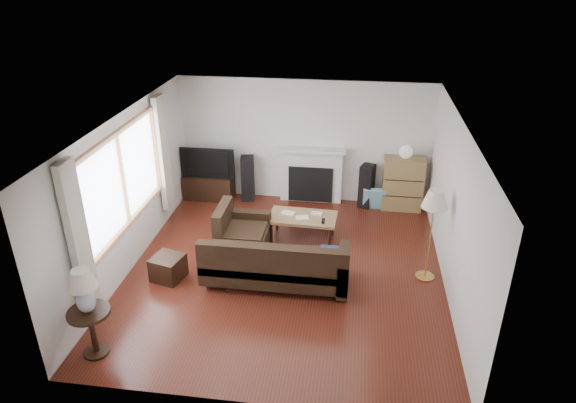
# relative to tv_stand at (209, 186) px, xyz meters

# --- Properties ---
(room) EXTENTS (5.10, 5.60, 2.54)m
(room) POSITION_rel_tv_stand_xyz_m (1.96, -2.49, 1.00)
(room) COLOR #511D12
(room) RESTS_ON ground
(window) EXTENTS (0.12, 2.74, 1.54)m
(window) POSITION_rel_tv_stand_xyz_m (-0.49, -2.69, 1.30)
(window) COLOR brown
(window) RESTS_ON room
(curtain_near) EXTENTS (0.10, 0.35, 2.10)m
(curtain_near) POSITION_rel_tv_stand_xyz_m (-0.44, -4.21, 1.15)
(curtain_near) COLOR beige
(curtain_near) RESTS_ON room
(curtain_far) EXTENTS (0.10, 0.35, 2.10)m
(curtain_far) POSITION_rel_tv_stand_xyz_m (-0.44, -1.17, 1.15)
(curtain_far) COLOR beige
(curtain_far) RESTS_ON room
(fireplace) EXTENTS (1.40, 0.26, 1.15)m
(fireplace) POSITION_rel_tv_stand_xyz_m (2.11, 0.15, 0.32)
(fireplace) COLOR white
(fireplace) RESTS_ON room
(tv_stand) EXTENTS (1.02, 0.46, 0.51)m
(tv_stand) POSITION_rel_tv_stand_xyz_m (0.00, 0.00, 0.00)
(tv_stand) COLOR black
(tv_stand) RESTS_ON ground
(television) EXTENTS (1.10, 0.14, 0.63)m
(television) POSITION_rel_tv_stand_xyz_m (0.04, 0.00, 0.57)
(television) COLOR black
(television) RESTS_ON tv_stand
(speaker_left) EXTENTS (0.30, 0.35, 0.93)m
(speaker_left) POSITION_rel_tv_stand_xyz_m (0.82, 0.06, 0.21)
(speaker_left) COLOR black
(speaker_left) RESTS_ON ground
(speaker_right) EXTENTS (0.33, 0.36, 0.89)m
(speaker_right) POSITION_rel_tv_stand_xyz_m (3.24, 0.05, 0.19)
(speaker_right) COLOR black
(speaker_right) RESTS_ON ground
(bookshelf) EXTENTS (0.78, 0.37, 1.08)m
(bookshelf) POSITION_rel_tv_stand_xyz_m (3.94, 0.04, 0.28)
(bookshelf) COLOR olive
(bookshelf) RESTS_ON ground
(globe_lamp) EXTENTS (0.26, 0.26, 0.26)m
(globe_lamp) POSITION_rel_tv_stand_xyz_m (3.94, 0.04, 0.95)
(globe_lamp) COLOR white
(globe_lamp) RESTS_ON bookshelf
(sectional_sofa) EXTENTS (2.43, 1.77, 0.78)m
(sectional_sofa) POSITION_rel_tv_stand_xyz_m (1.86, -2.84, 0.14)
(sectional_sofa) COLOR black
(sectional_sofa) RESTS_ON ground
(coffee_table) EXTENTS (1.21, 0.69, 0.46)m
(coffee_table) POSITION_rel_tv_stand_xyz_m (2.12, -1.43, -0.02)
(coffee_table) COLOR olive
(coffee_table) RESTS_ON ground
(footstool) EXTENTS (0.55, 0.55, 0.38)m
(footstool) POSITION_rel_tv_stand_xyz_m (0.16, -2.95, -0.06)
(footstool) COLOR black
(footstool) RESTS_ON ground
(floor_lamp) EXTENTS (0.47, 0.47, 1.53)m
(floor_lamp) POSITION_rel_tv_stand_xyz_m (4.18, -2.38, 0.51)
(floor_lamp) COLOR gold
(floor_lamp) RESTS_ON ground
(side_table) EXTENTS (0.53, 0.53, 0.66)m
(side_table) POSITION_rel_tv_stand_xyz_m (-0.19, -4.70, 0.08)
(side_table) COLOR black
(side_table) RESTS_ON ground
(table_lamp) EXTENTS (0.37, 0.37, 0.59)m
(table_lamp) POSITION_rel_tv_stand_xyz_m (-0.19, -4.70, 0.71)
(table_lamp) COLOR silver
(table_lamp) RESTS_ON side_table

